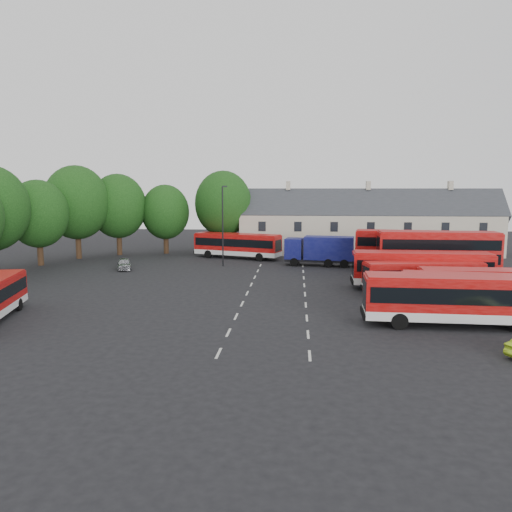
{
  "coord_description": "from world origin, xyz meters",
  "views": [
    {
      "loc": [
        4.21,
        -40.23,
        8.98
      ],
      "look_at": [
        0.12,
        9.96,
        2.2
      ],
      "focal_mm": 35.0,
      "sensor_mm": 36.0,
      "label": 1
    }
  ],
  "objects_px": {
    "bus_dd_south": "(438,252)",
    "silver_car": "(124,264)",
    "bus_row_a": "(458,296)",
    "box_truck": "(320,249)",
    "lamppost": "(223,224)"
  },
  "relations": [
    {
      "from": "bus_dd_south",
      "to": "silver_car",
      "type": "xyz_separation_m",
      "value": [
        -33.36,
        3.24,
        -2.09
      ]
    },
    {
      "from": "bus_row_a",
      "to": "box_truck",
      "type": "relative_size",
      "value": 1.47
    },
    {
      "from": "bus_dd_south",
      "to": "lamppost",
      "type": "height_order",
      "value": "lamppost"
    },
    {
      "from": "bus_dd_south",
      "to": "silver_car",
      "type": "height_order",
      "value": "bus_dd_south"
    },
    {
      "from": "silver_car",
      "to": "lamppost",
      "type": "height_order",
      "value": "lamppost"
    },
    {
      "from": "box_truck",
      "to": "lamppost",
      "type": "bearing_deg",
      "value": -164.97
    },
    {
      "from": "bus_row_a",
      "to": "silver_car",
      "type": "relative_size",
      "value": 3.21
    },
    {
      "from": "silver_car",
      "to": "box_truck",
      "type": "bearing_deg",
      "value": -8.0
    },
    {
      "from": "silver_car",
      "to": "bus_dd_south",
      "type": "bearing_deg",
      "value": -25.21
    },
    {
      "from": "box_truck",
      "to": "lamppost",
      "type": "relative_size",
      "value": 0.88
    },
    {
      "from": "bus_dd_south",
      "to": "lamppost",
      "type": "bearing_deg",
      "value": 165.36
    },
    {
      "from": "box_truck",
      "to": "bus_dd_south",
      "type": "bearing_deg",
      "value": -25.95
    },
    {
      "from": "bus_dd_south",
      "to": "box_truck",
      "type": "height_order",
      "value": "bus_dd_south"
    },
    {
      "from": "box_truck",
      "to": "lamppost",
      "type": "xyz_separation_m",
      "value": [
        -11.34,
        -1.26,
        3.04
      ]
    },
    {
      "from": "bus_row_a",
      "to": "silver_car",
      "type": "xyz_separation_m",
      "value": [
        -29.81,
        21.08,
        -1.39
      ]
    }
  ]
}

